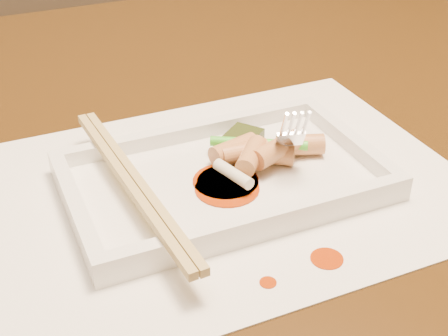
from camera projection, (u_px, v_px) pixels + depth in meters
name	position (u px, v px, depth m)	size (l,w,h in m)	color
table	(242.00, 218.00, 0.66)	(1.40, 0.90, 0.75)	black
placemat	(224.00, 187.00, 0.53)	(0.40, 0.30, 0.00)	white
sauce_splatter_a	(327.00, 259.00, 0.45)	(0.02, 0.02, 0.00)	#A63004
sauce_splatter_b	(268.00, 282.00, 0.43)	(0.01, 0.01, 0.00)	#A63004
plate_base	(224.00, 182.00, 0.52)	(0.26, 0.16, 0.01)	white
plate_rim_far	(192.00, 131.00, 0.57)	(0.26, 0.01, 0.01)	white
plate_rim_near	(264.00, 221.00, 0.46)	(0.26, 0.01, 0.01)	white
plate_rim_left	(75.00, 207.00, 0.48)	(0.01, 0.14, 0.01)	white
plate_rim_right	(350.00, 141.00, 0.56)	(0.01, 0.14, 0.01)	white
veg_piece	(242.00, 140.00, 0.56)	(0.04, 0.03, 0.01)	black
scallion_white	(233.00, 174.00, 0.50)	(0.01, 0.01, 0.04)	#EAEACC
scallion_green	(259.00, 143.00, 0.54)	(0.01, 0.01, 0.09)	green
chopstick_a	(128.00, 183.00, 0.48)	(0.01, 0.24, 0.01)	tan
chopstick_b	(137.00, 181.00, 0.49)	(0.01, 0.24, 0.01)	tan
fork	(292.00, 74.00, 0.52)	(0.09, 0.10, 0.14)	silver
sauce_blob_0	(228.00, 182.00, 0.52)	(0.05, 0.05, 0.00)	#A63004
sauce_blob_1	(227.00, 188.00, 0.51)	(0.05, 0.05, 0.00)	#A63004
sauce_blob_2	(226.00, 181.00, 0.52)	(0.06, 0.06, 0.00)	#A63004
rice_cake_0	(270.00, 153.00, 0.54)	(0.02, 0.02, 0.04)	tan
rice_cake_1	(302.00, 145.00, 0.55)	(0.02, 0.02, 0.04)	tan
rice_cake_2	(251.00, 156.00, 0.52)	(0.02, 0.02, 0.04)	tan
rice_cake_3	(234.00, 150.00, 0.54)	(0.02, 0.02, 0.04)	tan
rice_cake_4	(244.00, 152.00, 0.54)	(0.02, 0.02, 0.04)	tan
rice_cake_5	(277.00, 150.00, 0.53)	(0.02, 0.02, 0.05)	tan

